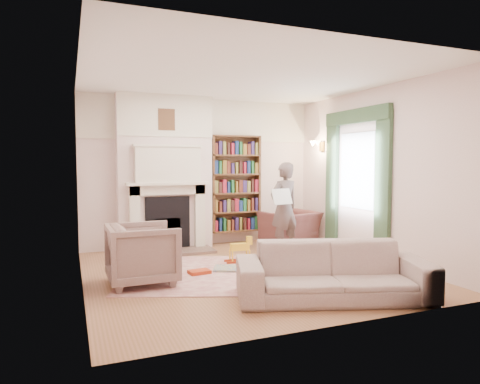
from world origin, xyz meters
name	(u,v)px	position (x,y,z in m)	size (l,w,h in m)	color
floor	(246,271)	(0.00, 0.00, 0.00)	(4.50, 4.50, 0.00)	olive
ceiling	(247,77)	(0.00, 0.00, 2.80)	(4.50, 4.50, 0.00)	white
wall_back	(202,172)	(0.00, 2.25, 1.40)	(4.50, 4.50, 0.00)	white
wall_front	(337,183)	(0.00, -2.25, 1.40)	(4.50, 4.50, 0.00)	white
wall_left	(80,178)	(-2.25, 0.00, 1.40)	(4.50, 4.50, 0.00)	white
wall_right	(373,174)	(2.25, 0.00, 1.40)	(4.50, 4.50, 0.00)	white
fireplace	(165,174)	(-0.75, 2.05, 1.39)	(1.70, 0.58, 2.80)	white
bookcase	(235,184)	(0.65, 2.12, 1.18)	(1.00, 0.24, 1.85)	brown
window	(357,171)	(2.23, 0.40, 1.45)	(0.02, 0.90, 1.30)	silver
curtain_left	(383,187)	(2.20, -0.30, 1.20)	(0.07, 0.32, 2.40)	#2D462F
curtain_right	(332,183)	(2.20, 1.10, 1.20)	(0.07, 0.32, 2.40)	#2D462F
pelmet	(356,116)	(2.19, 0.40, 2.38)	(0.09, 1.70, 0.24)	#2D462F
wall_sconce	(313,146)	(2.03, 1.50, 1.90)	(0.20, 0.24, 0.24)	gold
rug	(226,273)	(-0.32, -0.01, 0.01)	(2.81, 2.16, 0.01)	beige
armchair_reading	(290,228)	(1.59, 1.61, 0.32)	(0.98, 0.86, 0.64)	#502B2A
armchair_left	(143,254)	(-1.51, -0.08, 0.40)	(0.85, 0.88, 0.80)	gray
sofa	(333,271)	(0.46, -1.54, 0.32)	(2.23, 0.87, 0.65)	#C0B79E
man_reading	(284,207)	(1.14, 1.01, 0.80)	(0.58, 0.38, 1.60)	#544643
newspaper	(282,197)	(0.99, 0.81, 1.01)	(0.40, 0.02, 0.28)	silver
coffee_table	(364,268)	(1.16, -1.20, 0.23)	(0.70, 0.45, 0.45)	#351B12
paraffin_heater	(140,243)	(-1.33, 1.39, 0.28)	(0.24, 0.24, 0.55)	#A1A3A9
rocking_horse	(240,250)	(0.11, 0.54, 0.21)	(0.47, 0.19, 0.41)	gold
board_game	(226,268)	(-0.25, 0.17, 0.03)	(0.37, 0.37, 0.03)	gold
game_box_lid	(199,272)	(-0.69, 0.09, 0.04)	(0.30, 0.20, 0.05)	#AC3313
comic_annuals	(278,273)	(0.35, -0.33, 0.02)	(0.67, 0.62, 0.02)	red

